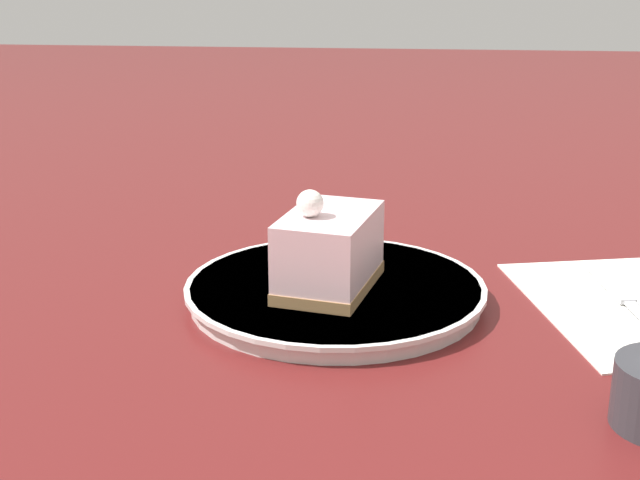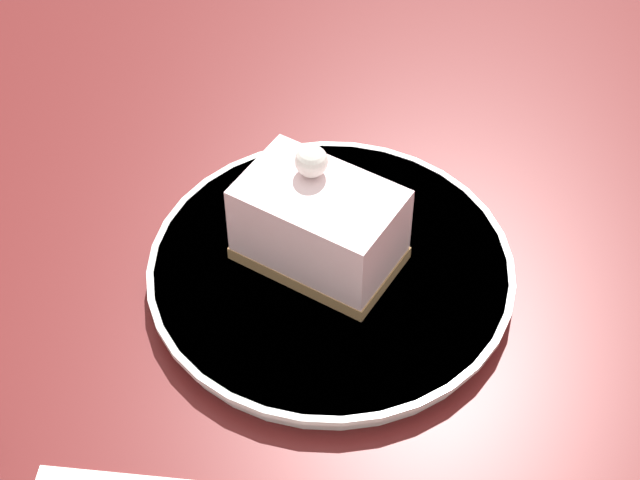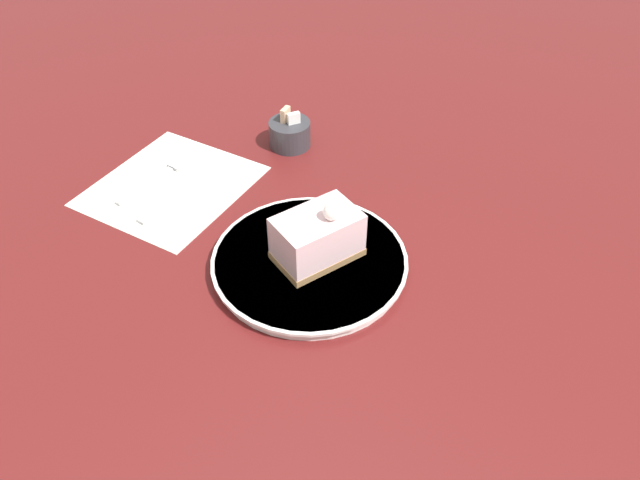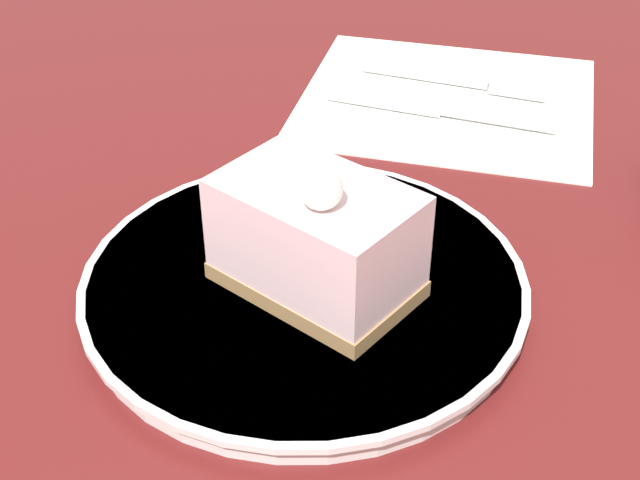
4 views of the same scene
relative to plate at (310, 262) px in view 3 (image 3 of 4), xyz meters
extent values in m
plane|color=#5B1919|center=(-0.02, 0.03, -0.01)|extent=(4.00, 4.00, 0.00)
cylinder|color=silver|center=(0.00, 0.00, 0.00)|extent=(0.24, 0.24, 0.02)
cylinder|color=silver|center=(0.00, 0.00, 0.00)|extent=(0.25, 0.25, 0.00)
cube|color=#9E7547|center=(0.00, 0.01, 0.01)|extent=(0.09, 0.12, 0.01)
cube|color=silver|center=(0.00, 0.01, 0.04)|extent=(0.09, 0.11, 0.05)
sphere|color=white|center=(0.02, 0.02, 0.08)|extent=(0.02, 0.02, 0.02)
cube|color=white|center=(-0.27, -0.02, -0.01)|extent=(0.25, 0.27, 0.00)
cube|color=#B2B2B7|center=(-0.29, -0.05, 0.00)|extent=(0.02, 0.11, 0.00)
cube|color=#B2B2B7|center=(-0.30, 0.03, 0.00)|extent=(0.03, 0.05, 0.00)
cube|color=#B2B2B7|center=(-0.23, -0.06, 0.00)|extent=(0.03, 0.09, 0.00)
cube|color=#B2B2B7|center=(-0.25, 0.03, 0.00)|extent=(0.02, 0.09, 0.00)
cylinder|color=#333338|center=(-0.22, 0.18, 0.01)|extent=(0.07, 0.07, 0.04)
cube|color=#D8B28C|center=(-0.23, 0.18, 0.04)|extent=(0.01, 0.02, 0.02)
cube|color=white|center=(-0.21, 0.18, 0.04)|extent=(0.02, 0.02, 0.02)
camera|label=1|loc=(-0.06, 0.69, 0.27)|focal=50.00mm
camera|label=2|loc=(-0.45, -0.15, 0.55)|focal=60.00mm
camera|label=3|loc=(0.40, -0.40, 0.55)|focal=35.00mm
camera|label=4|loc=(0.34, 0.19, 0.31)|focal=50.00mm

